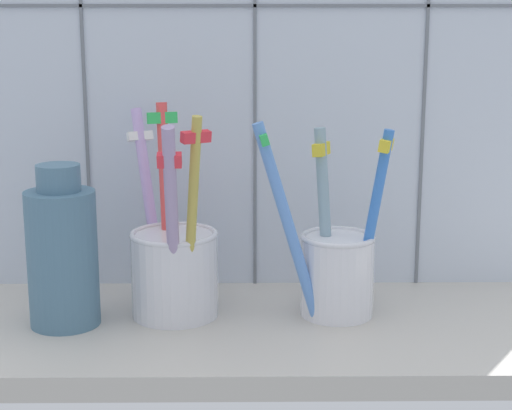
% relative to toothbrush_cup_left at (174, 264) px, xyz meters
% --- Properties ---
extents(counter_slab, '(0.64, 0.22, 0.02)m').
position_rel_toothbrush_cup_left_xyz_m(counter_slab, '(0.07, -0.02, -0.06)').
color(counter_slab, '#BCB7AD').
rests_on(counter_slab, ground).
extents(tile_wall_back, '(0.64, 0.02, 0.45)m').
position_rel_toothbrush_cup_left_xyz_m(tile_wall_back, '(0.07, 0.10, 0.16)').
color(tile_wall_back, silver).
rests_on(tile_wall_back, ground).
extents(toothbrush_cup_left, '(0.09, 0.14, 0.19)m').
position_rel_toothbrush_cup_left_xyz_m(toothbrush_cup_left, '(0.00, 0.00, 0.00)').
color(toothbrush_cup_left, silver).
rests_on(toothbrush_cup_left, counter_slab).
extents(toothbrush_cup_right, '(0.12, 0.07, 0.17)m').
position_rel_toothbrush_cup_left_xyz_m(toothbrush_cup_right, '(0.14, -0.00, -0.00)').
color(toothbrush_cup_right, white).
rests_on(toothbrush_cup_right, counter_slab).
extents(ceramic_vase, '(0.06, 0.06, 0.14)m').
position_rel_toothbrush_cup_left_xyz_m(ceramic_vase, '(-0.09, -0.02, 0.02)').
color(ceramic_vase, slate).
rests_on(ceramic_vase, counter_slab).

